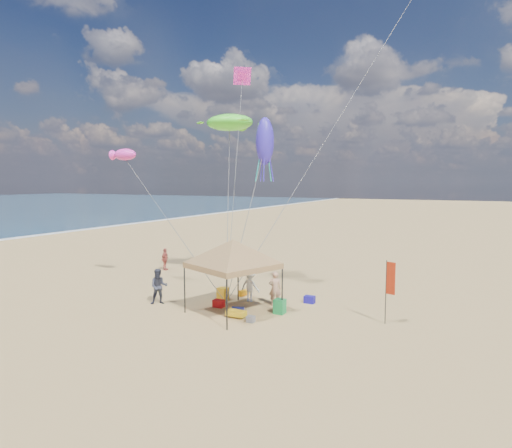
# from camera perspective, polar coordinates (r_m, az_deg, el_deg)

# --- Properties ---
(ground) EXTENTS (280.00, 280.00, 0.00)m
(ground) POSITION_cam_1_polar(r_m,az_deg,el_deg) (22.60, -3.48, -10.82)
(ground) COLOR tan
(ground) RESTS_ON ground
(canopy_tent) EXTENTS (6.28, 6.28, 4.17)m
(canopy_tent) POSITION_cam_1_polar(r_m,az_deg,el_deg) (20.92, -3.03, -2.41)
(canopy_tent) COLOR black
(canopy_tent) RESTS_ON ground
(feather_flag) EXTENTS (0.43, 0.15, 2.89)m
(feather_flag) POSITION_cam_1_polar(r_m,az_deg,el_deg) (20.42, 16.97, -7.22)
(feather_flag) COLOR black
(feather_flag) RESTS_ON ground
(cooler_red) EXTENTS (0.54, 0.38, 0.38)m
(cooler_red) POSITION_cam_1_polar(r_m,az_deg,el_deg) (22.69, -4.87, -10.26)
(cooler_red) COLOR red
(cooler_red) RESTS_ON ground
(cooler_blue) EXTENTS (0.54, 0.38, 0.38)m
(cooler_blue) POSITION_cam_1_polar(r_m,az_deg,el_deg) (23.50, 6.98, -9.73)
(cooler_blue) COLOR #181293
(cooler_blue) RESTS_ON ground
(bag_navy) EXTENTS (0.69, 0.54, 0.36)m
(bag_navy) POSITION_cam_1_polar(r_m,az_deg,el_deg) (21.51, -2.35, -11.17)
(bag_navy) COLOR black
(bag_navy) RESTS_ON ground
(bag_orange) EXTENTS (0.54, 0.69, 0.36)m
(bag_orange) POSITION_cam_1_polar(r_m,az_deg,el_deg) (24.75, -1.61, -8.92)
(bag_orange) COLOR orange
(bag_orange) RESTS_ON ground
(chair_green) EXTENTS (0.50, 0.50, 0.70)m
(chair_green) POSITION_cam_1_polar(r_m,az_deg,el_deg) (21.57, 3.10, -10.65)
(chair_green) COLOR #1A9144
(chair_green) RESTS_ON ground
(chair_yellow) EXTENTS (0.50, 0.50, 0.70)m
(chair_yellow) POSITION_cam_1_polar(r_m,az_deg,el_deg) (23.85, -4.35, -9.07)
(chair_yellow) COLOR yellow
(chair_yellow) RESTS_ON ground
(crate_grey) EXTENTS (0.34, 0.30, 0.28)m
(crate_grey) POSITION_cam_1_polar(r_m,az_deg,el_deg) (20.34, -0.69, -12.27)
(crate_grey) COLOR slate
(crate_grey) RESTS_ON ground
(beach_cart) EXTENTS (0.90, 0.50, 0.24)m
(beach_cart) POSITION_cam_1_polar(r_m,az_deg,el_deg) (21.02, -2.59, -11.52)
(beach_cart) COLOR gold
(beach_cart) RESTS_ON ground
(person_near_a) EXTENTS (0.76, 0.64, 1.78)m
(person_near_a) POSITION_cam_1_polar(r_m,az_deg,el_deg) (22.75, 2.49, -8.38)
(person_near_a) COLOR tan
(person_near_a) RESTS_ON ground
(person_near_b) EXTENTS (1.15, 1.11, 1.86)m
(person_near_b) POSITION_cam_1_polar(r_m,az_deg,el_deg) (23.51, -12.52, -7.94)
(person_near_b) COLOR #313443
(person_near_b) RESTS_ON ground
(person_near_c) EXTENTS (1.14, 0.72, 1.68)m
(person_near_c) POSITION_cam_1_polar(r_m,az_deg,el_deg) (23.48, -0.76, -8.05)
(person_near_c) COLOR silver
(person_near_c) RESTS_ON ground
(person_far_a) EXTENTS (0.57, 0.99, 1.59)m
(person_far_a) POSITION_cam_1_polar(r_m,az_deg,el_deg) (32.28, -11.76, -4.49)
(person_far_a) COLOR #B24E44
(person_far_a) RESTS_ON ground
(turtle_kite) EXTENTS (3.54, 3.20, 0.97)m
(turtle_kite) POSITION_cam_1_polar(r_m,az_deg,el_deg) (26.91, -3.45, 13.04)
(turtle_kite) COLOR #4CF731
(turtle_kite) RESTS_ON ground
(fish_kite) EXTENTS (1.73, 1.26, 0.69)m
(fish_kite) POSITION_cam_1_polar(r_m,az_deg,el_deg) (27.34, -16.68, 8.66)
(fish_kite) COLOR #FF37C2
(fish_kite) RESTS_ON ground
(squid_kite) EXTENTS (1.10, 1.10, 2.69)m
(squid_kite) POSITION_cam_1_polar(r_m,az_deg,el_deg) (25.33, 1.16, 10.72)
(squid_kite) COLOR #3626BD
(squid_kite) RESTS_ON ground
(stunt_kite_pink) EXTENTS (1.47, 1.32, 1.26)m
(stunt_kite_pink) POSITION_cam_1_polar(r_m,az_deg,el_deg) (36.35, -1.80, 18.69)
(stunt_kite_pink) COLOR #FD2FC4
(stunt_kite_pink) RESTS_ON ground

